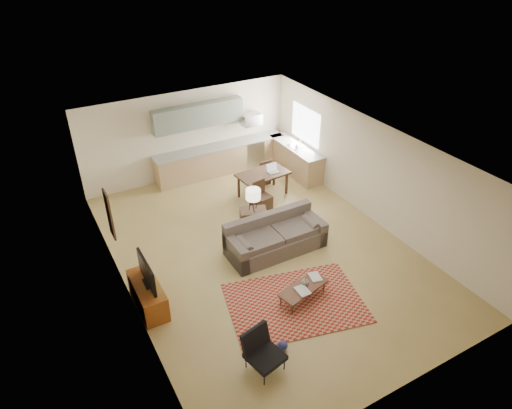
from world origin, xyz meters
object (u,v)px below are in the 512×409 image
console_table (253,223)px  tv_credenza (148,295)px  armchair (265,354)px  sofa (276,236)px  dining_table (263,184)px  coffee_table (303,293)px

console_table → tv_credenza: bearing=-138.3°
armchair → console_table: (1.79, 3.68, -0.01)m
sofa → armchair: bearing=-124.4°
dining_table → console_table: bearing=-132.0°
coffee_table → tv_credenza: tv_credenza is taller
armchair → tv_credenza: 2.85m
coffee_table → armchair: size_ratio=1.46×
armchair → dining_table: bearing=48.1°
armchair → dining_table: 6.06m
armchair → dining_table: (2.98, 5.28, -0.02)m
dining_table → sofa: bearing=-118.2°
sofa → coffee_table: 1.79m
sofa → coffee_table: sofa is taller
sofa → tv_credenza: sofa is taller
sofa → tv_credenza: 3.29m
sofa → armchair: 3.47m
armchair → console_table: armchair is taller
sofa → armchair: sofa is taller
coffee_table → dining_table: size_ratio=0.78×
coffee_table → dining_table: 4.38m
armchair → coffee_table: bearing=23.3°
dining_table → armchair: bearing=-124.7°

